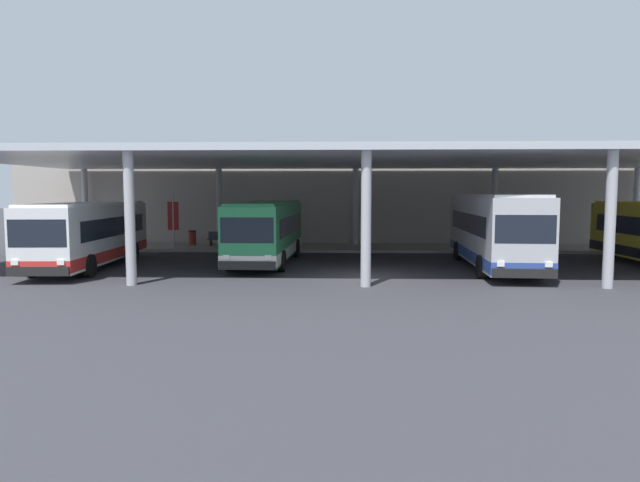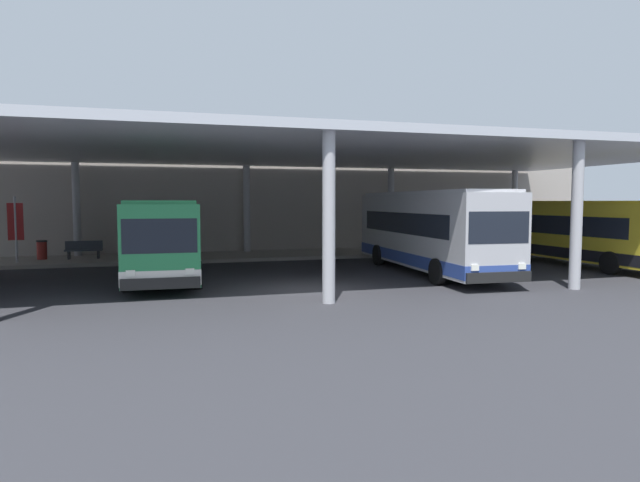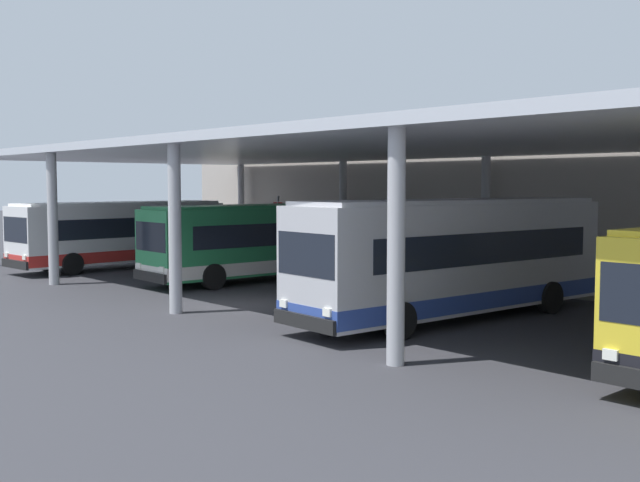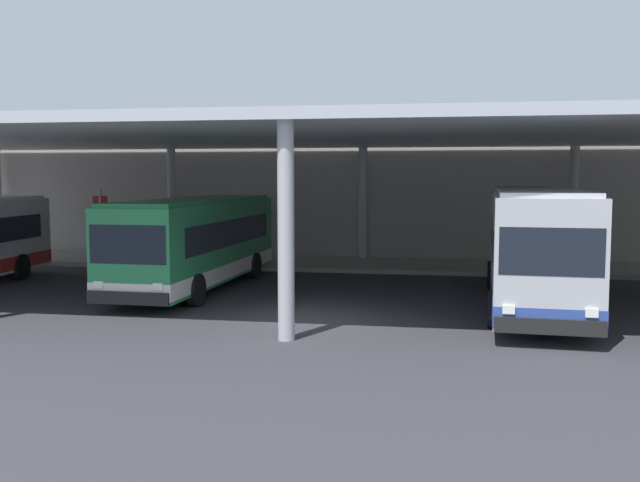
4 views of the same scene
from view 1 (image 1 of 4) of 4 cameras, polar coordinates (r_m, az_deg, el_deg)
The scene contains 10 objects.
ground_plane at distance 24.24m, azimuth 4.44°, elevation -3.68°, with size 200.00×200.00×0.00m, color #333338.
platform_kerb at distance 35.88m, azimuth 3.71°, elevation -0.70°, with size 42.00×4.50×0.18m, color gray.
station_building_facade at distance 38.95m, azimuth 3.61°, elevation 4.41°, with size 48.00×1.60×6.50m, color #ADA399.
canopy_shelter at distance 29.50m, azimuth 4.09°, elevation 8.18°, with size 40.00×17.00×5.55m.
bus_nearest_bay at distance 29.26m, azimuth -22.61°, elevation 0.71°, with size 3.15×10.66×3.17m.
bus_second_bay at distance 28.91m, azimuth -5.48°, elevation 1.02°, with size 2.93×10.60×3.17m.
bus_middle_bay at distance 28.15m, azimuth 17.39°, elevation 1.08°, with size 3.15×11.45×3.57m.
bench_waiting at distance 36.71m, azimuth -10.06°, elevation 0.26°, with size 1.80×0.45×0.92m.
trash_bin at distance 37.45m, azimuth -12.98°, elevation 0.32°, with size 0.52×0.52×0.98m.
banner_sign at distance 36.52m, azimuth -14.83°, elevation 2.22°, with size 0.70×0.12×3.20m.
Camera 1 is at (-0.96, -23.94, 3.67)m, focal length 31.17 mm.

